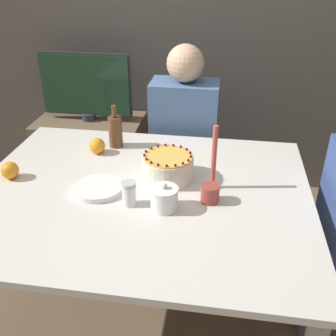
{
  "coord_description": "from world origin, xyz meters",
  "views": [
    {
      "loc": [
        0.34,
        -1.42,
        1.65
      ],
      "look_at": [
        0.1,
        0.12,
        0.78
      ],
      "focal_mm": 42.0,
      "sensor_mm": 36.0,
      "label": 1
    }
  ],
  "objects": [
    {
      "name": "candle",
      "position": [
        0.31,
        0.07,
        0.85
      ],
      "size": [
        0.05,
        0.05,
        0.3
      ],
      "color": "tan",
      "rests_on": "dining_table"
    },
    {
      "name": "dining_table",
      "position": [
        0.0,
        0.0,
        0.64
      ],
      "size": [
        1.48,
        1.19,
        0.73
      ],
      "color": "beige",
      "rests_on": "ground_plane"
    },
    {
      "name": "sugar_bowl",
      "position": [
        0.13,
        -0.12,
        0.78
      ],
      "size": [
        0.11,
        0.11,
        0.12
      ],
      "color": "white",
      "rests_on": "dining_table"
    },
    {
      "name": "tv_monitor",
      "position": [
        -0.63,
        1.13,
        0.82
      ],
      "size": [
        0.65,
        0.1,
        0.48
      ],
      "color": "#2D2D33",
      "rests_on": "side_cabinet"
    },
    {
      "name": "orange_fruit_0",
      "position": [
        -0.61,
        0.01,
        0.77
      ],
      "size": [
        0.08,
        0.08,
        0.08
      ],
      "color": "orange",
      "rests_on": "dining_table"
    },
    {
      "name": "bottle",
      "position": [
        -0.22,
        0.42,
        0.82
      ],
      "size": [
        0.07,
        0.07,
        0.23
      ],
      "color": "brown",
      "rests_on": "dining_table"
    },
    {
      "name": "cake",
      "position": [
        0.1,
        0.12,
        0.79
      ],
      "size": [
        0.23,
        0.23,
        0.13
      ],
      "color": "#EFE5CC",
      "rests_on": "dining_table"
    },
    {
      "name": "cup",
      "position": [
        0.31,
        -0.04,
        0.77
      ],
      "size": [
        0.08,
        0.08,
        0.08
      ],
      "color": "#993D33",
      "rests_on": "dining_table"
    },
    {
      "name": "ground_plane",
      "position": [
        0.0,
        0.0,
        0.0
      ],
      "size": [
        12.0,
        12.0,
        0.0
      ],
      "primitive_type": "plane",
      "color": "brown"
    },
    {
      "name": "plate_stack",
      "position": [
        -0.18,
        -0.03,
        0.74
      ],
      "size": [
        0.22,
        0.22,
        0.02
      ],
      "color": "white",
      "rests_on": "dining_table"
    },
    {
      "name": "wall_behind",
      "position": [
        0.0,
        1.4,
        1.3
      ],
      "size": [
        8.0,
        0.05,
        2.6
      ],
      "color": "#4C4742",
      "rests_on": "ground_plane"
    },
    {
      "name": "orange_fruit_1",
      "position": [
        -0.29,
        0.32,
        0.77
      ],
      "size": [
        0.08,
        0.08,
        0.08
      ],
      "color": "orange",
      "rests_on": "dining_table"
    },
    {
      "name": "side_cabinet",
      "position": [
        -0.63,
        1.12,
        0.28
      ],
      "size": [
        0.76,
        0.46,
        0.57
      ],
      "color": "brown",
      "rests_on": "ground_plane"
    },
    {
      "name": "sugar_shaker",
      "position": [
        -0.02,
        -0.11,
        0.78
      ],
      "size": [
        0.06,
        0.06,
        0.11
      ],
      "color": "white",
      "rests_on": "dining_table"
    },
    {
      "name": "person_man_blue_shirt",
      "position": [
        0.1,
        0.8,
        0.52
      ],
      "size": [
        0.4,
        0.34,
        1.2
      ],
      "rotation": [
        0.0,
        0.0,
        3.14
      ],
      "color": "#2D2D38",
      "rests_on": "ground_plane"
    }
  ]
}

